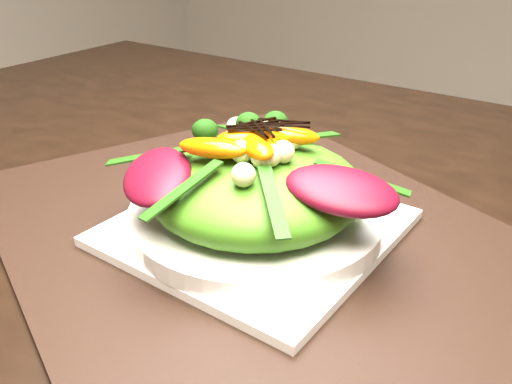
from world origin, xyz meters
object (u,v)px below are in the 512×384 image
Objects in this scene: plate_base at (256,227)px; lettuce_mound at (256,187)px; dining_table at (344,229)px; orange_segment at (247,136)px; salad_bowl at (256,215)px; placemat at (256,233)px.

lettuce_mound is (0.00, 0.00, 0.04)m from plate_base.
orange_segment is (-0.06, -0.08, 0.11)m from dining_table.
orange_segment is at bearing 147.74° from plate_base.
dining_table reaches higher than lettuce_mound.
dining_table reaches higher than salad_bowl.
dining_table is 8.40× the size of lettuce_mound.
lettuce_mound reaches higher than placemat.
salad_bowl is at bearing 0.00° from placemat.
lettuce_mound is at bearing 0.00° from plate_base.
lettuce_mound is at bearing -117.97° from dining_table.
dining_table is 0.12m from lettuce_mound.
lettuce_mound is 3.01× the size of orange_segment.
plate_base is 3.60× the size of orange_segment.
dining_table is at bearing 62.03° from placemat.
dining_table reaches higher than placemat.
orange_segment reaches higher than salad_bowl.
salad_bowl is 3.62× the size of orange_segment.
orange_segment is at bearing 147.74° from salad_bowl.
placemat is 0.01m from plate_base.
dining_table is 2.97× the size of placemat.
salad_bowl reaches higher than plate_base.
plate_base is at bearing 0.00° from salad_bowl.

